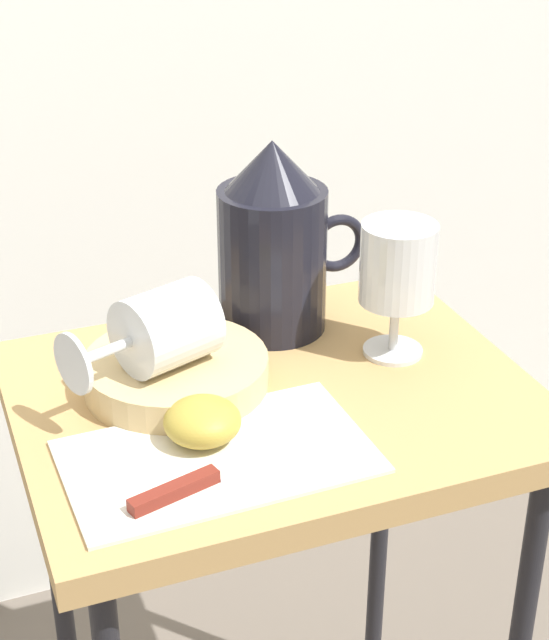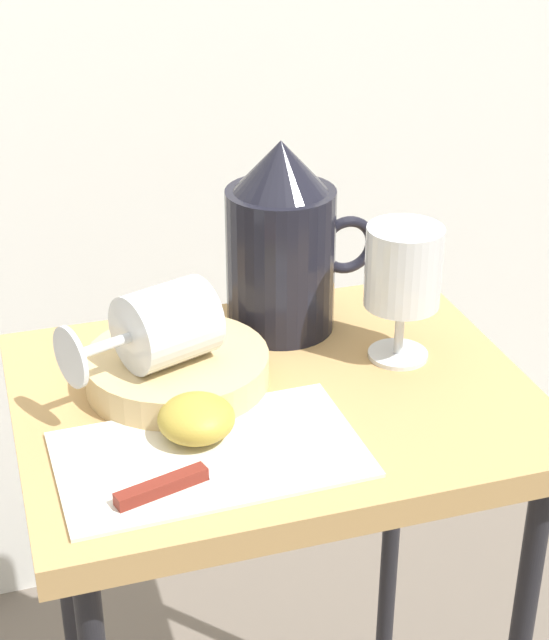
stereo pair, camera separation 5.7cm
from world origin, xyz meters
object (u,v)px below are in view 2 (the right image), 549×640
wine_glass_upright (403,274)px  pitcher (281,255)px  apple_half_left (196,419)px  knife (203,473)px  wine_glass_tipped_near (163,326)px  basket_tray (177,369)px  table (274,458)px

wine_glass_upright → pitcher: bearing=133.0°
apple_half_left → knife: (-0.01, -0.06, -0.02)m
wine_glass_tipped_near → apple_half_left: (0.01, -0.09, -0.05)m
pitcher → basket_tray: bearing=-146.9°
pitcher → table: bearing=-110.5°
apple_half_left → knife: size_ratio=0.31×
table → pitcher: size_ratio=3.21×
basket_tray → wine_glass_upright: bearing=-3.3°
basket_tray → wine_glass_tipped_near: wine_glass_tipped_near is taller
table → knife: (-0.10, -0.13, 0.09)m
table → wine_glass_tipped_near: size_ratio=4.23×
apple_half_left → basket_tray: bearing=87.3°
knife → table: bearing=50.1°
wine_glass_tipped_near → apple_half_left: wine_glass_tipped_near is taller
wine_glass_upright → knife: bearing=-148.8°
wine_glass_upright → wine_glass_tipped_near: bearing=179.2°
wine_glass_upright → apple_half_left: (-0.24, -0.09, -0.07)m
table → apple_half_left: (-0.09, -0.06, 0.11)m
basket_tray → knife: bearing=-95.0°
basket_tray → pitcher: 0.18m
pitcher → wine_glass_upright: bearing=-47.0°
knife → wine_glass_upright: bearing=31.2°
basket_tray → wine_glass_tipped_near: 0.06m
basket_tray → knife: basket_tray is taller
apple_half_left → knife: 0.07m
table → knife: 0.19m
table → knife: bearing=-129.9°
wine_glass_upright → wine_glass_tipped_near: wine_glass_upright is taller
table → knife: size_ratio=2.99×
wine_glass_upright → apple_half_left: 0.27m
basket_tray → apple_half_left: bearing=-92.7°
wine_glass_upright → basket_tray: bearing=176.7°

